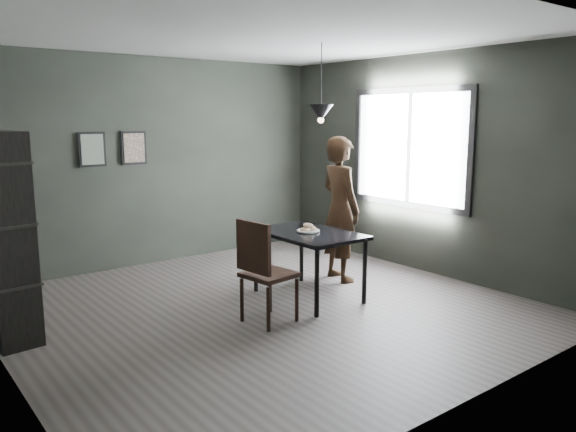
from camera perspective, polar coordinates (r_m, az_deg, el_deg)
ground at (r=6.05m, az=-2.36°, el=-9.32°), size 5.00×5.00×0.00m
back_wall at (r=7.91m, az=-13.07°, el=5.41°), size 5.00×0.10×2.80m
ceiling at (r=5.76m, az=-2.57°, el=17.96°), size 5.00×5.00×0.02m
window_assembly at (r=7.56m, az=12.19°, el=6.76°), size 0.04×1.96×1.56m
cafe_table at (r=6.22m, az=2.10°, el=-2.34°), size 0.80×1.20×0.75m
white_plate at (r=6.21m, az=2.07°, el=-1.57°), size 0.23×0.23×0.01m
donut_pile at (r=6.20m, az=2.07°, el=-1.21°), size 0.21×0.16×0.09m
woman at (r=6.91m, az=5.32°, el=0.72°), size 0.52×0.71×1.78m
wood_chair at (r=5.45m, az=-2.65°, el=-5.05°), size 0.50×0.50×1.03m
shelf_unit at (r=5.54m, az=-26.86°, el=-2.12°), size 0.41×0.66×1.89m
pendant_lamp at (r=6.31m, az=3.36°, el=10.44°), size 0.28×0.28×0.86m
framed_print_left at (r=7.53m, az=-19.28°, el=6.41°), size 0.34×0.04×0.44m
framed_print_right at (r=7.72m, az=-15.39°, el=6.69°), size 0.34×0.04×0.44m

